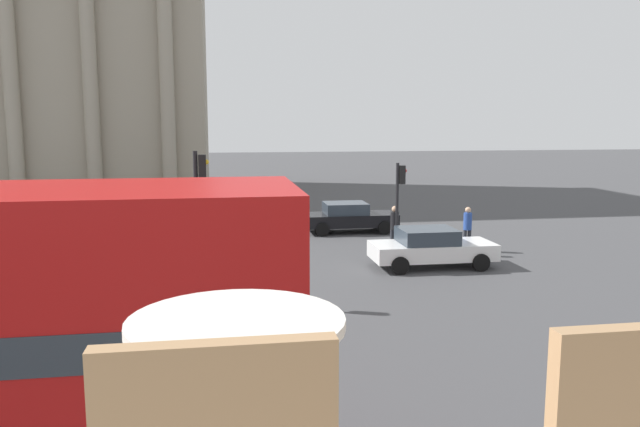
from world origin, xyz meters
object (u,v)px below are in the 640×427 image
at_px(traffic_light_far, 399,194).
at_px(traffic_light_mid, 199,206).
at_px(cafe_dining_table, 238,386).
at_px(pedestrian_grey, 283,196).
at_px(pedestrian_black, 394,225).
at_px(pedestrian_blue, 467,226).
at_px(plaza_building_left, 37,10).
at_px(car_white, 431,247).
at_px(traffic_light_near, 23,266).
at_px(car_black, 349,217).

bearing_deg(traffic_light_far, traffic_light_mid, -142.23).
height_order(cafe_dining_table, pedestrian_grey, cafe_dining_table).
bearing_deg(traffic_light_mid, pedestrian_black, 38.95).
bearing_deg(pedestrian_grey, cafe_dining_table, 75.07).
bearing_deg(pedestrian_blue, traffic_light_far, 144.21).
height_order(plaza_building_left, car_white, plaza_building_left).
distance_m(cafe_dining_table, plaza_building_left, 47.81).
bearing_deg(plaza_building_left, car_white, -54.61).
xyz_separation_m(traffic_light_near, pedestrian_black, (10.12, 11.16, -1.39)).
height_order(traffic_light_near, car_white, traffic_light_near).
distance_m(traffic_light_near, traffic_light_mid, 6.15).
bearing_deg(traffic_light_near, pedestrian_black, 47.80).
bearing_deg(cafe_dining_table, pedestrian_blue, 65.61).
xyz_separation_m(cafe_dining_table, car_black, (5.77, 25.62, -3.55)).
bearing_deg(car_white, cafe_dining_table, 150.49).
height_order(traffic_light_mid, pedestrian_blue, traffic_light_mid).
xyz_separation_m(plaza_building_left, pedestrian_blue, (21.52, -24.70, -11.57)).
distance_m(traffic_light_far, pedestrian_black, 1.24).
xyz_separation_m(car_black, pedestrian_black, (0.84, -4.53, 0.33)).
bearing_deg(traffic_light_near, traffic_light_far, 47.09).
distance_m(traffic_light_near, traffic_light_far, 15.04).
bearing_deg(pedestrian_grey, pedestrian_black, 97.19).
relative_size(pedestrian_black, pedestrian_grey, 1.12).
bearing_deg(plaza_building_left, cafe_dining_table, -75.13).
bearing_deg(traffic_light_near, car_white, 38.63).
distance_m(cafe_dining_table, pedestrian_black, 22.34).
bearing_deg(pedestrian_black, traffic_light_far, -22.16).
relative_size(car_black, pedestrian_blue, 2.44).
distance_m(plaza_building_left, traffic_light_far, 32.60).
bearing_deg(pedestrian_black, cafe_dining_table, -79.42).
distance_m(car_white, pedestrian_grey, 14.11).
xyz_separation_m(pedestrian_blue, pedestrian_black, (-2.83, 0.29, 0.04)).
relative_size(car_white, pedestrian_grey, 2.63).
xyz_separation_m(traffic_light_near, traffic_light_far, (10.24, 11.02, -0.16)).
height_order(traffic_light_mid, traffic_light_far, traffic_light_mid).
relative_size(plaza_building_left, traffic_light_far, 7.32).
height_order(car_white, pedestrian_grey, pedestrian_grey).
xyz_separation_m(car_white, pedestrian_blue, (2.29, 2.35, 0.29)).
height_order(car_black, pedestrian_blue, pedestrian_blue).
height_order(cafe_dining_table, car_white, cafe_dining_table).
bearing_deg(cafe_dining_table, pedestrian_grey, 83.83).
bearing_deg(pedestrian_grey, traffic_light_far, 97.56).
bearing_deg(pedestrian_black, pedestrian_blue, 22.06).
bearing_deg(traffic_light_near, pedestrian_grey, 72.49).
xyz_separation_m(cafe_dining_table, traffic_light_mid, (-0.55, 15.31, -1.53)).
distance_m(car_black, pedestrian_black, 4.61).
relative_size(traffic_light_mid, pedestrian_black, 2.35).
xyz_separation_m(plaza_building_left, traffic_light_mid, (11.53, -30.19, -9.84)).
distance_m(cafe_dining_table, car_white, 20.10).
height_order(car_black, pedestrian_black, pedestrian_black).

